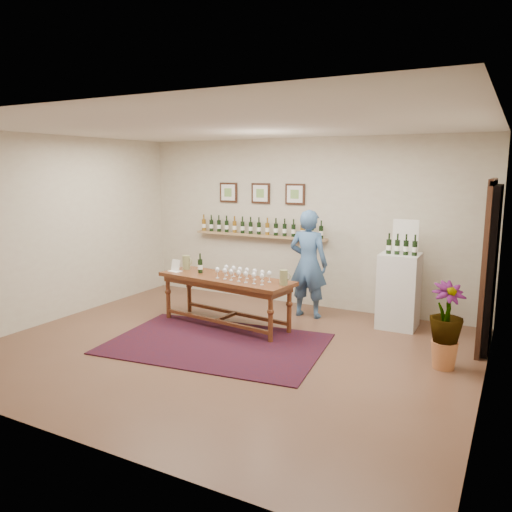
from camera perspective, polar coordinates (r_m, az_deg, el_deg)
The scene contains 14 objects.
ground at distance 6.56m, azimuth -3.34°, elevation -10.58°, with size 6.00×6.00×0.00m, color brown.
room_shell at distance 7.28m, azimuth 18.93°, elevation 0.07°, with size 6.00×6.00×6.00m.
rug at distance 6.74m, azimuth -4.57°, elevation -9.95°, with size 2.79×1.86×0.01m, color #4B0E0D.
tasting_table at distance 7.33m, azimuth -3.49°, elevation -3.24°, with size 2.16×0.92×0.74m.
table_glasses at distance 7.07m, azimuth -1.50°, elevation -2.10°, with size 1.20×0.28×0.17m, color white, non-canonical shape.
table_bottles at distance 7.62m, azimuth -6.25°, elevation -0.88°, with size 0.25×0.14×0.27m, color black, non-canonical shape.
pitcher_left at distance 7.90m, azimuth -7.98°, elevation -0.72°, with size 0.14×0.14×0.22m, color olive, non-canonical shape.
pitcher_right at distance 6.78m, azimuth 3.18°, elevation -2.46°, with size 0.13×0.13×0.21m, color olive, non-canonical shape.
menu_card at distance 7.78m, azimuth -9.17°, elevation -1.06°, with size 0.20×0.14×0.18m, color white.
display_pedestal at distance 7.57m, azimuth 16.02°, elevation -3.83°, with size 0.55×0.55×1.09m, color silver.
pedestal_bottles at distance 7.35m, azimuth 16.31°, elevation 1.24°, with size 0.29×0.08×0.29m, color black, non-canonical shape.
info_sign at distance 7.55m, azimuth 16.72°, elevation 2.29°, with size 0.37×0.02×0.51m, color white.
potted_plant at distance 6.20m, azimuth 20.88°, elevation -7.44°, with size 0.65×0.65×0.88m.
person at distance 7.78m, azimuth 6.00°, elevation -0.89°, with size 0.62×0.40×1.69m, color #3B5E8C.
Camera 1 is at (3.22, -5.24, 2.30)m, focal length 35.00 mm.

